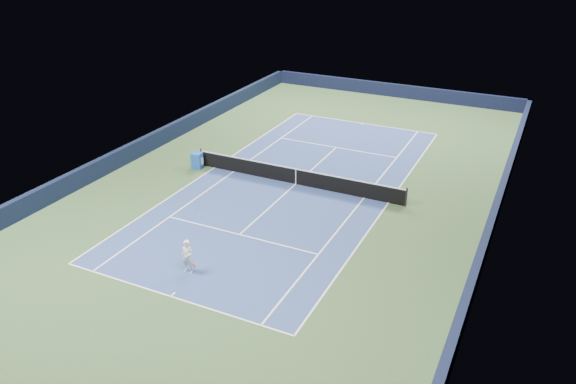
% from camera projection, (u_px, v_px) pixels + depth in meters
% --- Properties ---
extents(ground, '(40.00, 40.00, 0.00)m').
position_uv_depth(ground, '(296.00, 184.00, 32.15)').
color(ground, '#304A28').
rests_on(ground, ground).
extents(wall_far, '(22.00, 0.35, 1.10)m').
position_uv_depth(wall_far, '(394.00, 90.00, 47.99)').
color(wall_far, black).
rests_on(wall_far, ground).
extents(wall_right, '(0.35, 40.00, 1.10)m').
position_uv_depth(wall_right, '(494.00, 214.00, 27.68)').
color(wall_right, black).
rests_on(wall_right, ground).
extents(wall_left, '(0.35, 40.00, 1.10)m').
position_uv_depth(wall_left, '(144.00, 146.00, 36.15)').
color(wall_left, black).
rests_on(wall_left, ground).
extents(court_surface, '(10.97, 23.77, 0.01)m').
position_uv_depth(court_surface, '(296.00, 184.00, 32.15)').
color(court_surface, navy).
rests_on(court_surface, ground).
extents(baseline_far, '(10.97, 0.08, 0.00)m').
position_uv_depth(baseline_far, '(363.00, 123.00, 41.79)').
color(baseline_far, white).
rests_on(baseline_far, ground).
extents(baseline_near, '(10.97, 0.08, 0.00)m').
position_uv_depth(baseline_near, '(171.00, 296.00, 22.51)').
color(baseline_near, white).
rests_on(baseline_near, ground).
extents(sideline_doubles_right, '(0.08, 23.77, 0.00)m').
position_uv_depth(sideline_doubles_right, '(389.00, 203.00, 30.00)').
color(sideline_doubles_right, white).
rests_on(sideline_doubles_right, ground).
extents(sideline_doubles_left, '(0.08, 23.77, 0.00)m').
position_uv_depth(sideline_doubles_left, '(215.00, 167.00, 34.29)').
color(sideline_doubles_left, white).
rests_on(sideline_doubles_left, ground).
extents(sideline_singles_right, '(0.08, 23.77, 0.00)m').
position_uv_depth(sideline_singles_right, '(364.00, 198.00, 30.54)').
color(sideline_singles_right, white).
rests_on(sideline_singles_right, ground).
extents(sideline_singles_left, '(0.08, 23.77, 0.00)m').
position_uv_depth(sideline_singles_left, '(234.00, 171.00, 33.76)').
color(sideline_singles_left, white).
rests_on(sideline_singles_left, ground).
extents(service_line_far, '(8.23, 0.08, 0.00)m').
position_uv_depth(service_line_far, '(336.00, 147.00, 37.34)').
color(service_line_far, white).
rests_on(service_line_far, ground).
extents(service_line_near, '(8.23, 0.08, 0.00)m').
position_uv_depth(service_line_near, '(240.00, 234.00, 26.96)').
color(service_line_near, white).
rests_on(service_line_near, ground).
extents(center_service_line, '(0.08, 12.80, 0.00)m').
position_uv_depth(center_service_line, '(296.00, 184.00, 32.15)').
color(center_service_line, white).
rests_on(center_service_line, ground).
extents(center_mark_far, '(0.08, 0.30, 0.00)m').
position_uv_depth(center_mark_far, '(363.00, 124.00, 41.67)').
color(center_mark_far, white).
rests_on(center_mark_far, ground).
extents(center_mark_near, '(0.08, 0.30, 0.00)m').
position_uv_depth(center_mark_near, '(173.00, 294.00, 22.63)').
color(center_mark_near, white).
rests_on(center_mark_near, ground).
extents(tennis_net, '(12.90, 0.10, 1.07)m').
position_uv_depth(tennis_net, '(296.00, 176.00, 31.93)').
color(tennis_net, black).
rests_on(tennis_net, ground).
extents(sponsor_cube, '(0.66, 0.61, 0.97)m').
position_uv_depth(sponsor_cube, '(197.00, 161.00, 34.06)').
color(sponsor_cube, blue).
rests_on(sponsor_cube, ground).
extents(tennis_player, '(0.75, 1.23, 2.33)m').
position_uv_depth(tennis_player, '(188.00, 257.00, 23.76)').
color(tennis_player, white).
rests_on(tennis_player, ground).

